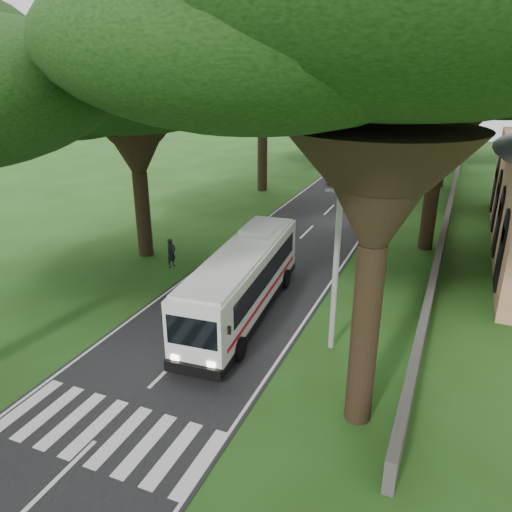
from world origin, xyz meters
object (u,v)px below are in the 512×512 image
object	(u,v)px
pole_mid	(404,164)
distant_car_b	(358,151)
distant_car_c	(411,149)
distant_car_a	(337,174)
pole_near	(337,256)
coach_bus	(243,280)
pole_far	(429,130)
pedestrian	(171,253)

from	to	relation	value
pole_mid	distant_car_b	distance (m)	26.18
pole_mid	distant_car_c	distance (m)	28.37
distant_car_a	distant_car_c	bearing A→B (deg)	-114.86
pole_near	coach_bus	distance (m)	5.41
pole_far	pedestrian	bearing A→B (deg)	-107.30
pole_far	distant_car_b	size ratio (longest dim) A/B	2.24
pole_mid	pole_far	bearing A→B (deg)	90.00
coach_bus	distant_car_b	distance (m)	43.44
pole_near	coach_bus	world-z (taller)	pole_near
distant_car_b	pedestrian	world-z (taller)	pedestrian
pole_far	distant_car_b	world-z (taller)	pole_far
distant_car_b	distant_car_c	world-z (taller)	distant_car_c
pole_far	coach_bus	size ratio (longest dim) A/B	0.70
coach_bus	distant_car_b	size ratio (longest dim) A/B	3.19
distant_car_b	pole_far	bearing A→B (deg)	-29.43
pole_far	coach_bus	bearing A→B (deg)	-96.88
pole_far	distant_car_a	xyz separation A→B (m)	(-7.50, -9.97, -3.46)
distant_car_a	distant_car_c	world-z (taller)	distant_car_c
coach_bus	pole_near	bearing A→B (deg)	-19.87
pole_mid	pole_near	bearing A→B (deg)	-90.00
pole_mid	pedestrian	bearing A→B (deg)	-125.90
distant_car_c	pole_near	bearing A→B (deg)	84.00
coach_bus	distant_car_c	xyz separation A→B (m)	(2.18, 46.80, -1.06)
coach_bus	distant_car_c	size ratio (longest dim) A/B	2.39
pole_mid	distant_car_c	xyz separation A→B (m)	(-2.50, 28.05, -3.46)
coach_bus	distant_car_b	world-z (taller)	coach_bus
pole_near	pedestrian	distance (m)	12.43
distant_car_b	pedestrian	bearing A→B (deg)	-95.04
distant_car_a	distant_car_b	world-z (taller)	distant_car_a
distant_car_c	distant_car_b	bearing A→B (deg)	21.59
coach_bus	pedestrian	world-z (taller)	coach_bus
distant_car_c	pedestrian	size ratio (longest dim) A/B	2.73
pole_near	pole_far	bearing A→B (deg)	90.00
distant_car_a	pedestrian	world-z (taller)	pedestrian
pole_near	distant_car_b	distance (m)	45.45
pole_near	distant_car_a	distance (m)	31.15
pedestrian	distant_car_c	bearing A→B (deg)	1.67
distant_car_a	pedestrian	distance (m)	25.37
pole_far	pole_near	bearing A→B (deg)	-90.00
coach_bus	pole_mid	bearing A→B (deg)	71.09
distant_car_b	distant_car_c	distance (m)	6.97
pole_mid	pedestrian	xyz separation A→B (m)	(-10.93, -15.10, -3.31)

